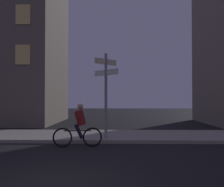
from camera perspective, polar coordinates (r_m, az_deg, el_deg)
ground_plane at (r=5.80m, az=-14.63°, el=-19.21°), size 80.00×80.00×0.00m
sidewalk_kerb at (r=12.07m, az=-5.95°, el=-9.34°), size 40.00×3.35×0.14m
signpost at (r=10.80m, az=-1.37°, el=1.26°), size 1.05×1.05×3.57m
cyclist at (r=9.63m, az=-7.39°, el=-7.38°), size 1.81×0.38×1.61m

